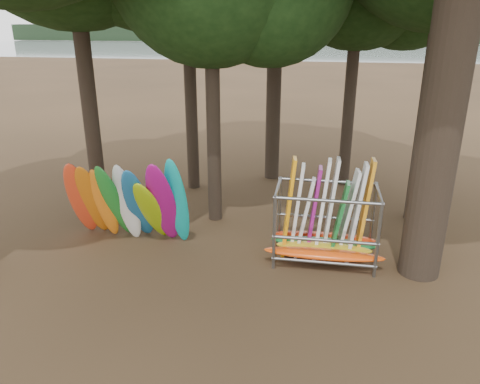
# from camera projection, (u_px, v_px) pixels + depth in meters

# --- Properties ---
(ground) EXTENTS (120.00, 120.00, 0.00)m
(ground) POSITION_uv_depth(u_px,v_px,m) (230.00, 256.00, 13.31)
(ground) COLOR #47331E
(ground) RESTS_ON ground
(lake) EXTENTS (160.00, 160.00, 0.00)m
(lake) POSITION_uv_depth(u_px,v_px,m) (307.00, 61.00, 68.58)
(lake) COLOR gray
(lake) RESTS_ON ground
(far_shore) EXTENTS (160.00, 4.00, 4.00)m
(far_shore) POSITION_uv_depth(u_px,v_px,m) (315.00, 34.00, 113.93)
(far_shore) COLOR black
(far_shore) RESTS_ON ground
(kayak_row) EXTENTS (3.81, 2.05, 3.03)m
(kayak_row) POSITION_uv_depth(u_px,v_px,m) (128.00, 203.00, 13.58)
(kayak_row) COLOR red
(kayak_row) RESTS_ON ground
(storage_rack) EXTENTS (3.24, 1.58, 2.89)m
(storage_rack) POSITION_uv_depth(u_px,v_px,m) (325.00, 226.00, 12.84)
(storage_rack) COLOR slate
(storage_rack) RESTS_ON ground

